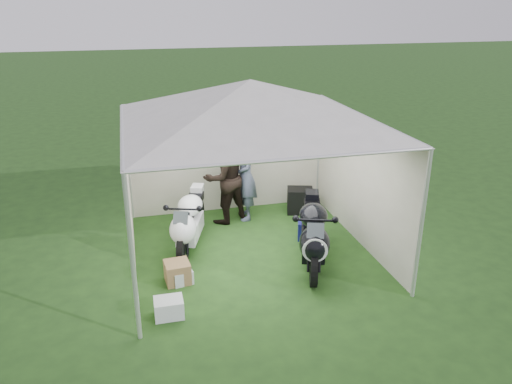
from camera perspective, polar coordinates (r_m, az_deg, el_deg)
ground at (r=8.90m, az=-0.55°, el=-6.73°), size 80.00×80.00×0.00m
canopy_tent at (r=8.05m, az=-0.67°, el=9.80°), size 5.66×5.66×3.00m
motorcycle_white at (r=8.81m, az=-7.66°, el=-3.29°), size 0.89×1.91×0.97m
motorcycle_black at (r=8.24m, az=6.55°, el=-4.69°), size 0.96×2.06×1.05m
paddock_stand at (r=9.30m, az=6.24°, el=-4.38°), size 0.53×0.42×0.35m
person_dark_jacket at (r=9.73m, az=-3.63°, el=1.67°), size 1.09×0.98×1.84m
person_blue_jacket at (r=9.87m, az=-1.16°, el=1.78°), size 0.50×0.70×1.78m
equipment_box at (r=10.40m, az=5.03°, el=-0.98°), size 0.61×0.54×0.52m
crate_0 at (r=7.25m, az=-9.93°, el=-12.91°), size 0.41×0.32×0.27m
crate_1 at (r=8.01m, az=-8.97°, el=-9.04°), size 0.41×0.41×0.34m
crate_2 at (r=7.99m, az=-8.44°, el=-9.55°), size 0.35×0.31×0.22m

